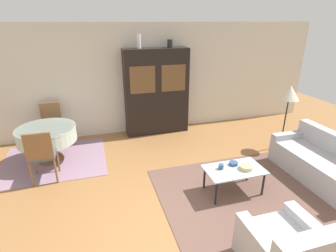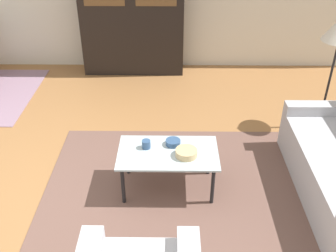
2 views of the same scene
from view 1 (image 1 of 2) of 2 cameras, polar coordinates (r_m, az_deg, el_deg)
The scene contains 17 objects.
ground_plane at distance 4.08m, azimuth 3.08°, elevation -20.19°, with size 14.00×14.00×0.00m, color #9E6B3D.
wall_back at distance 6.69m, azimuth -7.19°, elevation 9.94°, with size 10.00×0.06×2.70m.
area_rug at distance 4.77m, azimuth 15.22°, elevation -13.79°, with size 2.72×2.22×0.01m.
dining_rug at distance 6.03m, azimuth -23.43°, elevation -6.86°, with size 2.06×1.77×0.01m.
couch at distance 5.59m, azimuth 30.79°, elevation -7.17°, with size 0.85×1.86×0.81m.
armchair at distance 3.56m, azimuth 24.62°, elevation -23.63°, with size 0.85×0.85×0.79m.
coffee_table at distance 4.55m, azimuth 14.22°, elevation -9.56°, with size 0.98×0.57×0.44m.
display_cabinet at distance 6.61m, azimuth -2.51°, elevation 7.39°, with size 1.58×0.41×2.13m.
dining_table at distance 5.83m, azimuth -24.87°, elevation -1.73°, with size 1.15×1.15×0.73m.
dining_chair_near at distance 5.12m, azimuth -25.87°, elevation -5.38°, with size 0.44×0.44×0.99m.
dining_chair_far at distance 6.57m, azimuth -24.04°, elevation 0.82°, with size 0.44×0.44×0.99m.
floor_lamp at distance 6.22m, azimuth 24.93°, elevation 6.16°, with size 0.41×0.41×1.46m.
cup at distance 4.46m, azimuth 11.47°, elevation -8.66°, with size 0.09×0.09×0.09m.
bowl at distance 4.55m, azimuth 16.61°, elevation -8.63°, with size 0.21×0.21×0.07m.
bowl_small at distance 4.63m, azimuth 14.06°, elevation -7.91°, with size 0.15×0.15×0.05m.
vase_tall at distance 6.32m, azimuth -6.36°, elevation 17.84°, with size 0.09×0.09×0.31m.
vase_short at distance 6.50m, azimuth 0.43°, elevation 17.52°, with size 0.13×0.13×0.19m.
Camera 1 is at (-1.05, -2.83, 2.74)m, focal length 28.00 mm.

